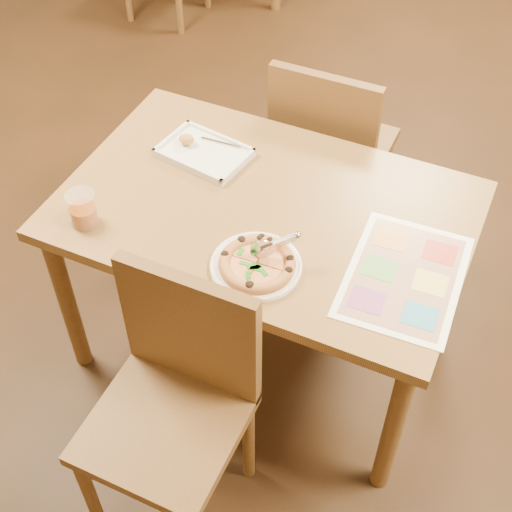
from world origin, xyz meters
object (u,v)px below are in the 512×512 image
at_px(dining_table, 265,225).
at_px(plate, 256,266).
at_px(chair_near, 178,379).
at_px(appetizer_tray, 203,153).
at_px(menu, 404,276).
at_px(pizza_cutter, 275,245).
at_px(glass_tumbler, 83,211).
at_px(pizza, 257,264).
at_px(chair_far, 329,139).

bearing_deg(dining_table, plate, -71.77).
distance_m(chair_near, appetizer_tray, 0.82).
height_order(dining_table, menu, menu).
bearing_deg(menu, pizza_cutter, -163.21).
bearing_deg(chair_near, menu, 45.51).
xyz_separation_m(appetizer_tray, glass_tumbler, (-0.18, -0.45, 0.04)).
bearing_deg(glass_tumbler, appetizer_tray, 68.19).
height_order(pizza, glass_tumbler, glass_tumbler).
height_order(pizza, appetizer_tray, appetizer_tray).
relative_size(plate, pizza_cutter, 2.23).
bearing_deg(chair_far, dining_table, 90.00).
height_order(appetizer_tray, menu, appetizer_tray).
distance_m(glass_tumbler, menu, 0.99).
distance_m(dining_table, pizza_cutter, 0.30).
height_order(dining_table, appetizer_tray, appetizer_tray).
xyz_separation_m(chair_far, glass_tumbler, (-0.48, -0.90, 0.20)).
xyz_separation_m(dining_table, pizza_cutter, (0.12, -0.21, 0.16)).
distance_m(pizza, appetizer_tray, 0.56).
bearing_deg(plate, pizza_cutter, 42.50).
bearing_deg(pizza, chair_far, 95.94).
bearing_deg(appetizer_tray, plate, -46.06).
relative_size(pizza, menu, 0.50).
bearing_deg(chair_near, chair_far, 90.00).
bearing_deg(pizza, glass_tumbler, -175.82).
distance_m(dining_table, pizza, 0.30).
bearing_deg(plate, glass_tumbler, -175.06).
relative_size(chair_near, pizza, 2.08).
bearing_deg(glass_tumbler, chair_far, 62.11).
distance_m(chair_near, glass_tumbler, 0.60).
bearing_deg(chair_near, appetizer_tray, 111.85).
xyz_separation_m(chair_near, pizza_cutter, (0.12, 0.39, 0.23)).
height_order(chair_far, glass_tumbler, chair_far).
relative_size(appetizer_tray, glass_tumbler, 2.83).
bearing_deg(glass_tumbler, dining_table, 32.19).
bearing_deg(pizza_cutter, appetizer_tray, 104.26).
height_order(dining_table, chair_far, chair_far).
height_order(pizza_cutter, appetizer_tray, pizza_cutter).
distance_m(dining_table, appetizer_tray, 0.35).
bearing_deg(appetizer_tray, pizza, -46.06).
relative_size(dining_table, chair_near, 2.77).
relative_size(plate, appetizer_tray, 0.84).
relative_size(pizza, pizza_cutter, 1.87).
bearing_deg(plate, pizza, -46.61).
height_order(plate, glass_tumbler, glass_tumbler).
bearing_deg(pizza, plate, 133.39).
bearing_deg(menu, chair_far, 124.68).
height_order(dining_table, pizza, pizza).
height_order(chair_far, menu, chair_far).
bearing_deg(chair_far, pizza_cutter, 98.66).
bearing_deg(glass_tumbler, pizza, 4.18).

